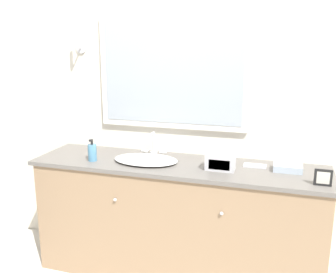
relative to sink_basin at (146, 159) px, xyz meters
name	(u,v)px	position (x,y,z in m)	size (l,w,h in m)	color
wall_back	(188,105)	(0.23, 0.33, 0.37)	(8.00, 0.18, 2.55)	silver
vanity_counter	(177,220)	(0.24, 0.02, -0.47)	(2.17, 0.57, 0.90)	#937556
sink_basin	(146,159)	(0.00, 0.00, 0.00)	(0.48, 0.37, 0.19)	white
soap_bottle	(92,152)	(-0.39, -0.10, 0.05)	(0.07, 0.07, 0.17)	teal
appliance_box	(220,163)	(0.56, -0.02, 0.03)	(0.20, 0.12, 0.10)	#BCBCC1
picture_frame	(323,178)	(1.22, -0.15, 0.03)	(0.11, 0.01, 0.11)	black
hand_towel_near_sink	(288,168)	(1.01, 0.09, 0.00)	(0.19, 0.13, 0.05)	#A8B7C6
metal_tray	(255,166)	(0.79, 0.12, -0.01)	(0.16, 0.09, 0.01)	silver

